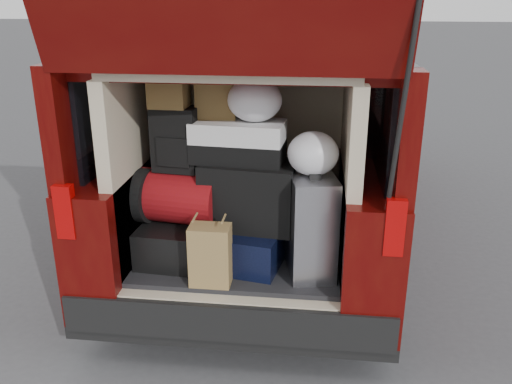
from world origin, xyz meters
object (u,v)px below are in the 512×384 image
navy_hardshell (249,243)px  red_duffel (180,197)px  black_hardshell (181,237)px  backpack (176,139)px  twotone_duffel (238,141)px  black_soft_case (250,194)px  kraft_bag (210,255)px  silver_roller (311,224)px

navy_hardshell → red_duffel: size_ratio=1.05×
black_hardshell → backpack: (0.00, 0.01, 0.63)m
black_hardshell → twotone_duffel: bearing=5.8°
red_duffel → navy_hardshell: bearing=8.3°
navy_hardshell → red_duffel: 0.51m
black_soft_case → twotone_duffel: 0.33m
navy_hardshell → kraft_bag: size_ratio=1.47×
silver_roller → kraft_bag: 0.61m
black_hardshell → silver_roller: bearing=-4.5°
silver_roller → black_hardshell: bearing=160.2°
red_duffel → backpack: backpack is taller
black_hardshell → backpack: backpack is taller
silver_roller → backpack: size_ratio=1.56×
silver_roller → red_duffel: (-0.80, 0.10, 0.09)m
backpack → black_soft_case: bearing=4.4°
black_soft_case → twotone_duffel: (-0.07, 0.02, 0.32)m
silver_roller → kraft_bag: silver_roller is taller
navy_hardshell → backpack: backpack is taller
red_duffel → black_hardshell: bearing=122.9°
black_hardshell → red_duffel: red_duffel is taller
black_hardshell → twotone_duffel: twotone_duffel is taller
kraft_bag → backpack: (-0.26, 0.35, 0.57)m
silver_roller → twotone_duffel: (-0.44, 0.13, 0.45)m
backpack → red_duffel: bearing=-64.5°
black_hardshell → navy_hardshell: bearing=0.1°
kraft_bag → backpack: 0.72m
backpack → navy_hardshell: bearing=2.1°
black_soft_case → backpack: 0.55m
navy_hardshell → silver_roller: bearing=-3.5°
silver_roller → backpack: backpack is taller
silver_roller → black_soft_case: bearing=152.4°
black_hardshell → kraft_bag: bearing=-49.0°
navy_hardshell → red_duffel: bearing=-170.8°
silver_roller → black_soft_case: (-0.37, 0.11, 0.13)m
black_hardshell → black_soft_case: 0.54m
red_duffel → backpack: 0.36m
black_hardshell → backpack: bearing=93.7°
silver_roller → black_soft_case: 0.41m
black_hardshell → black_soft_case: (0.44, -0.01, 0.31)m
black_hardshell → navy_hardshell: size_ratio=1.12×
kraft_bag → red_duffel: 0.46m
kraft_bag → navy_hardshell: bearing=60.6°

